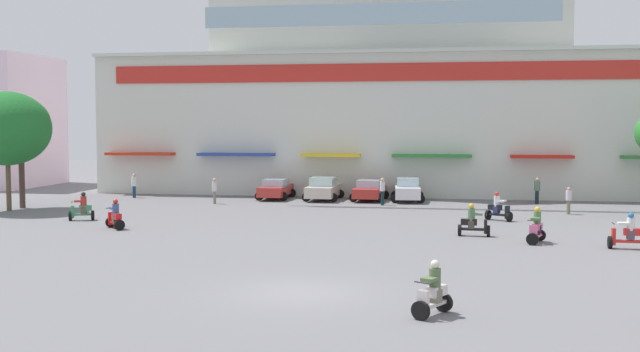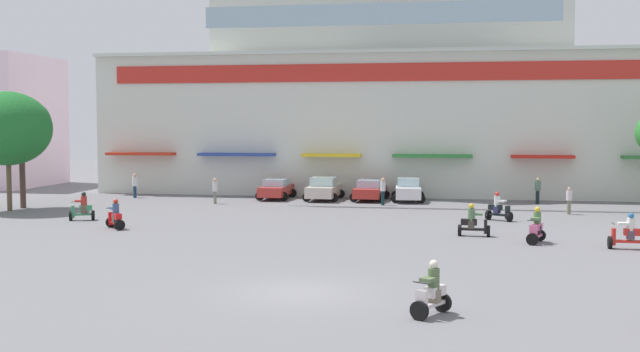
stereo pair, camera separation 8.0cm
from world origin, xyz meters
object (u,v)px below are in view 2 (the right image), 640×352
(plaza_tree_2, at_px, (21,123))
(parked_car_1, at_px, (324,188))
(parked_car_0, at_px, (276,189))
(parked_car_3, at_px, (408,190))
(parked_car_2, at_px, (370,190))
(scooter_rider_5, at_px, (473,223))
(scooter_rider_7, at_px, (115,217))
(scooter_rider_2, at_px, (499,209))
(pedestrian_1, at_px, (383,189))
(scooter_rider_3, at_px, (628,234))
(scooter_rider_0, at_px, (536,228))
(scooter_rider_8, at_px, (82,209))
(plaza_tree_0, at_px, (8,129))
(pedestrian_4, at_px, (215,189))
(pedestrian_0, at_px, (135,184))
(pedestrian_3, at_px, (569,199))
(pedestrian_2, at_px, (538,189))
(scooter_rider_4, at_px, (432,293))

(plaza_tree_2, xyz_separation_m, parked_car_1, (17.43, 7.96, -4.47))
(parked_car_0, distance_m, parked_car_3, 9.03)
(plaza_tree_2, bearing_deg, parked_car_2, 21.43)
(scooter_rider_5, relative_size, scooter_rider_7, 1.02)
(scooter_rider_2, relative_size, pedestrian_1, 0.89)
(scooter_rider_2, bearing_deg, pedestrian_1, 136.10)
(scooter_rider_3, xyz_separation_m, scooter_rider_5, (-6.21, 2.61, -0.02))
(parked_car_3, height_order, scooter_rider_7, parked_car_3)
(scooter_rider_0, height_order, pedestrian_1, pedestrian_1)
(scooter_rider_3, bearing_deg, scooter_rider_8, 169.61)
(scooter_rider_2, relative_size, scooter_rider_7, 1.04)
(plaza_tree_2, height_order, parked_car_3, plaza_tree_2)
(plaza_tree_0, relative_size, pedestrian_4, 4.26)
(plaza_tree_2, bearing_deg, scooter_rider_5, -14.87)
(scooter_rider_5, height_order, scooter_rider_8, scooter_rider_8)
(parked_car_0, xyz_separation_m, scooter_rider_8, (-7.71, -12.95, -0.08))
(parked_car_1, bearing_deg, parked_car_2, 1.90)
(parked_car_3, distance_m, pedestrian_0, 18.97)
(pedestrian_1, bearing_deg, pedestrian_3, -15.08)
(plaza_tree_2, bearing_deg, pedestrian_1, 13.65)
(scooter_rider_5, bearing_deg, scooter_rider_7, -178.31)
(scooter_rider_0, distance_m, pedestrian_3, 11.50)
(pedestrian_2, bearing_deg, scooter_rider_5, -106.85)
(scooter_rider_5, distance_m, pedestrian_2, 15.60)
(scooter_rider_0, bearing_deg, scooter_rider_5, 148.30)
(parked_car_3, height_order, pedestrian_2, pedestrian_2)
(plaza_tree_0, height_order, parked_car_3, plaza_tree_0)
(pedestrian_2, bearing_deg, pedestrian_0, -178.81)
(parked_car_3, height_order, scooter_rider_3, parked_car_3)
(parked_car_2, relative_size, scooter_rider_4, 2.67)
(plaza_tree_0, height_order, parked_car_2, plaza_tree_0)
(parked_car_2, distance_m, pedestrian_1, 3.03)
(parked_car_1, distance_m, pedestrian_2, 14.01)
(scooter_rider_8, bearing_deg, scooter_rider_7, -41.46)
(scooter_rider_5, xyz_separation_m, pedestrian_2, (4.52, 14.93, 0.34))
(plaza_tree_0, relative_size, pedestrian_1, 4.04)
(plaza_tree_0, xyz_separation_m, scooter_rider_4, (25.30, -20.60, -4.28))
(scooter_rider_5, bearing_deg, parked_car_0, 130.10)
(parked_car_1, relative_size, pedestrian_4, 2.65)
(pedestrian_1, bearing_deg, parked_car_3, 61.24)
(parked_car_0, height_order, pedestrian_1, pedestrian_1)
(plaza_tree_2, xyz_separation_m, scooter_rider_8, (6.37, -4.85, -4.62))
(parked_car_1, bearing_deg, scooter_rider_0, -54.07)
(scooter_rider_5, bearing_deg, pedestrian_1, 112.97)
(pedestrian_3, bearing_deg, pedestrian_0, 170.21)
(plaza_tree_2, xyz_separation_m, pedestrian_4, (10.86, 4.38, -4.28))
(parked_car_1, bearing_deg, scooter_rider_5, -57.88)
(parked_car_0, height_order, scooter_rider_3, scooter_rider_3)
(scooter_rider_4, distance_m, scooter_rider_7, 21.42)
(scooter_rider_5, distance_m, pedestrian_3, 11.03)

